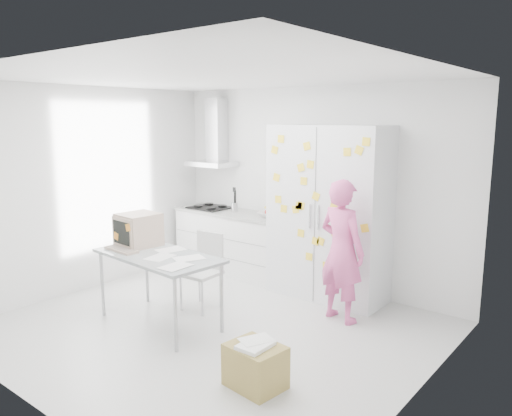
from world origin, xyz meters
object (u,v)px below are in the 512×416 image
Objects in this scene: person at (342,251)px; chair at (204,266)px; cardboard_box at (255,365)px; desk at (145,241)px.

person is 1.77× the size of chair.
person is 1.86m from cardboard_box.
desk is 1.68× the size of chair.
desk is at bearing -122.50° from chair.
cardboard_box is (1.98, -0.44, -0.71)m from desk.
person is 1.05× the size of desk.
desk is 3.03× the size of cardboard_box.
chair is (0.33, 0.62, -0.38)m from desk.
cardboard_box is at bearing -36.82° from chair.
person is 2.24m from desk.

